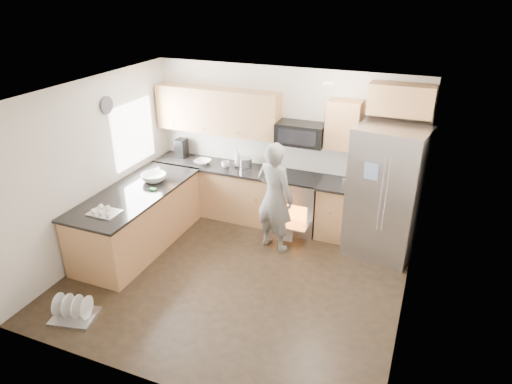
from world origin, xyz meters
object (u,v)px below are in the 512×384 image
at_px(refrigerator, 385,193).
at_px(dish_rack, 74,312).
at_px(person, 275,197).
at_px(stove_range, 296,191).

distance_m(refrigerator, dish_rack, 4.51).
bearing_deg(dish_rack, person, 55.18).
bearing_deg(stove_range, dish_rack, -120.05).
relative_size(stove_range, refrigerator, 0.90).
relative_size(stove_range, person, 1.04).
distance_m(stove_range, dish_rack, 3.75).
bearing_deg(refrigerator, dish_rack, -127.85).
height_order(refrigerator, dish_rack, refrigerator).
distance_m(person, dish_rack, 3.13).
relative_size(stove_range, dish_rack, 2.96).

